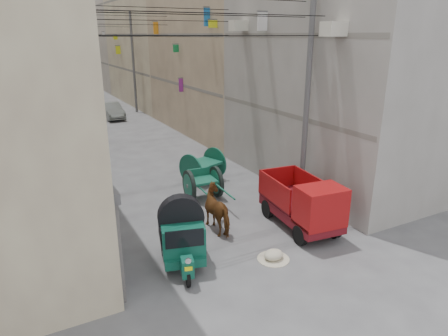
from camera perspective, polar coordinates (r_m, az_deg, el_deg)
ground at (r=9.82m, az=16.38°, el=-21.79°), size 140.00×140.00×0.00m
building_row_right at (r=41.52m, az=-9.35°, el=18.63°), size 8.00×62.00×14.00m
end_cap_building at (r=71.31m, az=-24.65°, el=17.18°), size 22.00×10.00×13.00m
shutters_left at (r=16.27m, az=-20.72°, el=0.35°), size 0.18×14.40×2.88m
signboards at (r=27.48m, az=-16.43°, el=11.95°), size 8.22×40.52×5.67m
ac_units at (r=15.82m, az=8.66°, el=22.69°), size 0.70×6.55×3.35m
utility_poles at (r=22.91m, az=-13.99°, el=12.41°), size 7.40×22.20×8.00m
overhead_cables at (r=20.29m, az=-12.65°, el=19.62°), size 7.40×22.52×1.12m
auto_rickshaw at (r=11.40m, az=-6.09°, el=-9.31°), size 1.66×2.33×1.58m
tonga_cart at (r=15.82m, az=-3.01°, el=-2.18°), size 1.36×2.80×1.24m
mini_truck at (r=13.37m, az=11.67°, el=-5.51°), size 1.78×3.39×1.83m
second_cart at (r=17.69m, az=-3.03°, el=0.42°), size 1.95×1.84×1.40m
feed_sack at (r=11.97m, az=7.08°, el=-12.20°), size 0.59×0.47×0.29m
horse at (r=13.31m, az=-0.61°, el=-5.92°), size 0.87×1.76×1.46m
distant_car_white at (r=28.41m, az=-18.21°, el=6.16°), size 2.22×3.69×1.18m
distant_car_grey at (r=32.54m, az=-15.74°, el=7.89°), size 1.33×3.68×1.21m
distant_car_green at (r=44.81m, az=-20.89°, el=10.23°), size 3.18×4.96×1.34m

